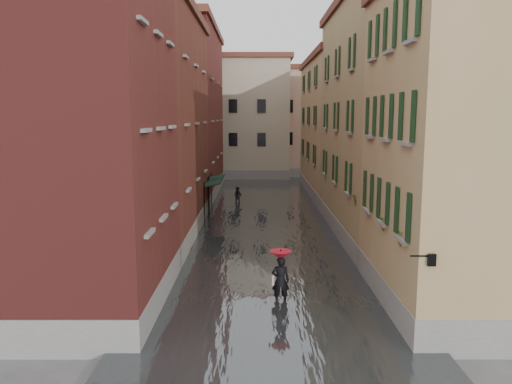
{
  "coord_description": "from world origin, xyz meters",
  "views": [
    {
      "loc": [
        -0.61,
        -19.62,
        7.03
      ],
      "look_at": [
        -0.6,
        6.54,
        3.0
      ],
      "focal_mm": 35.0,
      "sensor_mm": 36.0,
      "label": 1
    }
  ],
  "objects": [
    {
      "name": "building_right_far",
      "position": [
        7.0,
        24.0,
        5.75
      ],
      "size": [
        6.0,
        16.0,
        11.5
      ],
      "primitive_type": "cube",
      "color": "#A18953",
      "rests_on": "ground"
    },
    {
      "name": "window_planters",
      "position": [
        4.12,
        -1.11,
        3.51
      ],
      "size": [
        0.59,
        8.08,
        0.84
      ],
      "color": "brown",
      "rests_on": "ground"
    },
    {
      "name": "pedestrian_main",
      "position": [
        0.31,
        -1.72,
        1.19
      ],
      "size": [
        0.86,
        0.86,
        2.06
      ],
      "color": "black",
      "rests_on": "ground"
    },
    {
      "name": "building_right_mid",
      "position": [
        7.0,
        9.0,
        6.5
      ],
      "size": [
        6.0,
        14.0,
        13.0
      ],
      "primitive_type": "cube",
      "color": "#9D8F5F",
      "rests_on": "ground"
    },
    {
      "name": "building_end_cream",
      "position": [
        -3.0,
        38.0,
        6.5
      ],
      "size": [
        12.0,
        9.0,
        13.0
      ],
      "primitive_type": "cube",
      "color": "#B1A88D",
      "rests_on": "ground"
    },
    {
      "name": "building_right_near",
      "position": [
        7.0,
        -2.0,
        5.75
      ],
      "size": [
        6.0,
        8.0,
        11.5
      ],
      "primitive_type": "cube",
      "color": "#A18953",
      "rests_on": "ground"
    },
    {
      "name": "ground",
      "position": [
        0.0,
        0.0,
        0.0
      ],
      "size": [
        120.0,
        120.0,
        0.0
      ],
      "primitive_type": "plane",
      "color": "#4E4E51",
      "rests_on": "ground"
    },
    {
      "name": "awning_far",
      "position": [
        -3.49,
        16.16,
        2.46
      ],
      "size": [
        1.09,
        2.86,
        2.8
      ],
      "color": "black",
      "rests_on": "ground"
    },
    {
      "name": "awning_near",
      "position": [
        -3.48,
        13.85,
        2.48
      ],
      "size": [
        1.09,
        3.35,
        2.8
      ],
      "color": "black",
      "rests_on": "ground"
    },
    {
      "name": "wall_lantern",
      "position": [
        4.33,
        -6.0,
        3.01
      ],
      "size": [
        0.71,
        0.22,
        0.35
      ],
      "color": "black",
      "rests_on": "ground"
    },
    {
      "name": "floodwater",
      "position": [
        0.0,
        13.0,
        0.1
      ],
      "size": [
        10.0,
        60.0,
        0.2
      ],
      "primitive_type": "cube",
      "color": "#44494B",
      "rests_on": "ground"
    },
    {
      "name": "building_left_far",
      "position": [
        -7.0,
        24.0,
        7.0
      ],
      "size": [
        6.0,
        16.0,
        14.0
      ],
      "primitive_type": "cube",
      "color": "maroon",
      "rests_on": "ground"
    },
    {
      "name": "building_left_mid",
      "position": [
        -7.0,
        9.0,
        6.25
      ],
      "size": [
        6.0,
        14.0,
        12.5
      ],
      "primitive_type": "cube",
      "color": "brown",
      "rests_on": "ground"
    },
    {
      "name": "pedestrian_far",
      "position": [
        -2.03,
        19.39,
        0.71
      ],
      "size": [
        0.8,
        0.69,
        1.42
      ],
      "primitive_type": "imported",
      "rotation": [
        0.0,
        0.0,
        -0.24
      ],
      "color": "black",
      "rests_on": "ground"
    },
    {
      "name": "building_left_near",
      "position": [
        -7.0,
        -2.0,
        6.5
      ],
      "size": [
        6.0,
        8.0,
        13.0
      ],
      "primitive_type": "cube",
      "color": "maroon",
      "rests_on": "ground"
    },
    {
      "name": "building_end_pink",
      "position": [
        6.0,
        40.0,
        6.0
      ],
      "size": [
        10.0,
        9.0,
        12.0
      ],
      "primitive_type": "cube",
      "color": "tan",
      "rests_on": "ground"
    }
  ]
}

